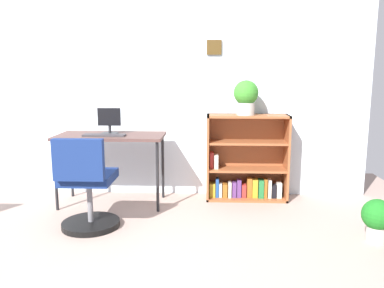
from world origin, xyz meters
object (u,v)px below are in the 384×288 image
(bookshelf_low, at_px, (246,162))
(potted_plant_floor, at_px, (377,218))
(keyboard, at_px, (104,135))
(office_chair, at_px, (87,190))
(potted_plant_on_shelf, at_px, (246,96))
(desk, at_px, (111,140))
(monitor, at_px, (109,122))

(bookshelf_low, bearing_deg, potted_plant_floor, -49.37)
(bookshelf_low, xyz_separation_m, potted_plant_floor, (0.97, -1.14, -0.20))
(keyboard, relative_size, potted_plant_floor, 1.18)
(keyboard, xyz_separation_m, office_chair, (-0.00, -0.62, -0.39))
(potted_plant_on_shelf, distance_m, potted_plant_floor, 1.74)
(desk, distance_m, bookshelf_low, 1.49)
(monitor, xyz_separation_m, office_chair, (-0.02, -0.76, -0.51))
(bookshelf_low, relative_size, potted_plant_floor, 2.58)
(keyboard, relative_size, office_chair, 0.50)
(keyboard, distance_m, potted_plant_floor, 2.63)
(bookshelf_low, height_order, potted_plant_on_shelf, potted_plant_on_shelf)
(potted_plant_on_shelf, bearing_deg, monitor, -173.88)
(keyboard, distance_m, potted_plant_on_shelf, 1.53)
(office_chair, distance_m, potted_plant_floor, 2.46)
(desk, xyz_separation_m, monitor, (-0.02, 0.05, 0.19))
(monitor, xyz_separation_m, potted_plant_floor, (2.43, -0.93, -0.67))
(desk, distance_m, keyboard, 0.13)
(monitor, distance_m, bookshelf_low, 1.54)
(monitor, distance_m, office_chair, 0.92)
(monitor, distance_m, potted_plant_on_shelf, 1.47)
(office_chair, xyz_separation_m, bookshelf_low, (1.48, 0.97, 0.04))
(potted_plant_floor, bearing_deg, potted_plant_on_shelf, 132.63)
(keyboard, xyz_separation_m, potted_plant_on_shelf, (1.46, 0.30, 0.38))
(desk, height_order, bookshelf_low, bookshelf_low)
(bookshelf_low, distance_m, potted_plant_floor, 1.51)
(office_chair, height_order, bookshelf_low, bookshelf_low)
(bookshelf_low, bearing_deg, monitor, -171.79)
(desk, distance_m, monitor, 0.20)
(keyboard, height_order, potted_plant_on_shelf, potted_plant_on_shelf)
(monitor, xyz_separation_m, keyboard, (-0.02, -0.15, -0.12))
(desk, bearing_deg, monitor, 110.76)
(desk, height_order, potted_plant_floor, desk)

